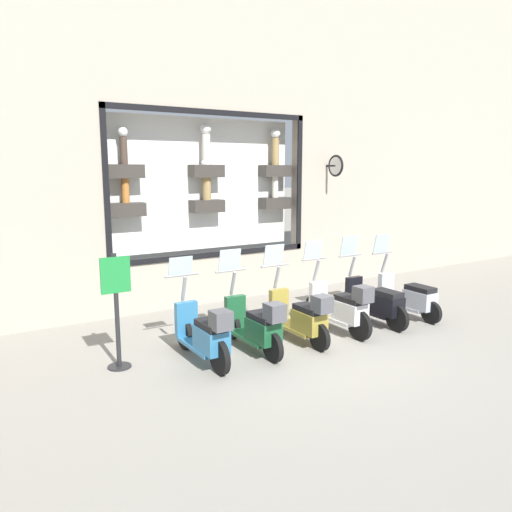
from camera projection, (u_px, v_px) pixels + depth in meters
name	position (u px, v px, depth m)	size (l,w,h in m)	color
ground_plane	(306.00, 346.00, 8.63)	(120.00, 120.00, 0.00)	gray
building_facade	(208.00, 92.00, 10.83)	(1.19, 36.00, 9.19)	#ADA08E
scooter_silver_0	(409.00, 297.00, 10.26)	(1.79, 0.61, 1.64)	black
scooter_black_1	(376.00, 302.00, 9.77)	(1.80, 0.61, 1.67)	black
scooter_white_2	(342.00, 308.00, 9.23)	(1.81, 0.60, 1.65)	black
scooter_olive_3	(302.00, 317.00, 8.73)	(1.79, 0.61, 1.63)	black
scooter_green_4	(256.00, 325.00, 8.24)	(1.80, 0.60, 1.63)	black
scooter_teal_5	(205.00, 334.00, 7.76)	(1.81, 0.61, 1.58)	black
shop_sign_post	(117.00, 307.00, 7.52)	(0.36, 0.45, 1.79)	#232326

